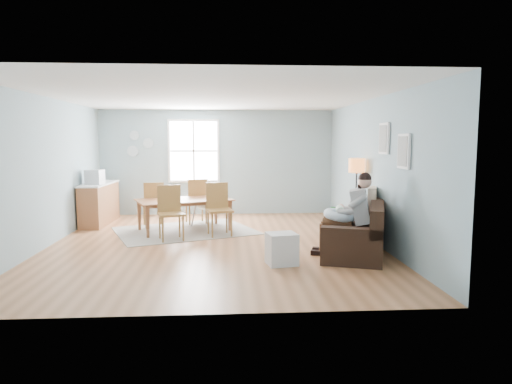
{
  "coord_description": "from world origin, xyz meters",
  "views": [
    {
      "loc": [
        0.24,
        -8.38,
        1.91
      ],
      "look_at": [
        0.76,
        -0.3,
        1.0
      ],
      "focal_mm": 32.0,
      "sensor_mm": 36.0,
      "label": 1
    }
  ],
  "objects": [
    {
      "name": "monitor",
      "position": [
        -2.7,
        1.95,
        1.11
      ],
      "size": [
        0.39,
        0.37,
        0.32
      ],
      "color": "#B4B5B9",
      "rests_on": "counter"
    },
    {
      "name": "rug",
      "position": [
        -0.65,
        1.25,
        0.01
      ],
      "size": [
        3.33,
        2.96,
        0.01
      ],
      "primitive_type": "cube",
      "rotation": [
        0.0,
        0.0,
        0.38
      ],
      "color": "gray",
      "rests_on": "room"
    },
    {
      "name": "dining_table",
      "position": [
        -0.65,
        1.25,
        0.34
      ],
      "size": [
        2.18,
        1.69,
        0.68
      ],
      "primitive_type": "imported",
      "rotation": [
        0.0,
        0.0,
        0.37
      ],
      "color": "brown",
      "rests_on": "rug"
    },
    {
      "name": "beige_pillow",
      "position": [
        2.88,
        -0.31,
        0.81
      ],
      "size": [
        0.32,
        0.56,
        0.54
      ],
      "primitive_type": "cube",
      "rotation": [
        0.0,
        0.0,
        -0.33
      ],
      "color": "beige",
      "rests_on": "sofa"
    },
    {
      "name": "sofa",
      "position": [
        2.51,
        -0.78,
        0.31
      ],
      "size": [
        1.58,
        2.36,
        0.88
      ],
      "color": "black",
      "rests_on": "room"
    },
    {
      "name": "floor_lamp",
      "position": [
        2.8,
        0.44,
        1.3
      ],
      "size": [
        0.31,
        0.31,
        1.57
      ],
      "color": "black",
      "rests_on": "room"
    },
    {
      "name": "pictures",
      "position": [
        2.97,
        -1.05,
        1.85
      ],
      "size": [
        0.05,
        1.34,
        0.74
      ],
      "color": "white",
      "rests_on": "room"
    },
    {
      "name": "chair_ne",
      "position": [
        -0.45,
        2.05,
        0.6
      ],
      "size": [
        0.59,
        0.59,
        1.04
      ],
      "color": "olive",
      "rests_on": "rug"
    },
    {
      "name": "storage_cube",
      "position": [
        1.08,
        -1.51,
        0.25
      ],
      "size": [
        0.51,
        0.47,
        0.49
      ],
      "color": "silver",
      "rests_on": "room"
    },
    {
      "name": "counter",
      "position": [
        -2.7,
        2.27,
        0.48
      ],
      "size": [
        0.55,
        1.71,
        0.95
      ],
      "color": "brown",
      "rests_on": "room"
    },
    {
      "name": "green_throw",
      "position": [
        2.66,
        -0.07,
        0.56
      ],
      "size": [
        1.23,
        1.14,
        0.04
      ],
      "primitive_type": "cube",
      "rotation": [
        0.0,
        0.0,
        -0.43
      ],
      "color": "#166320",
      "rests_on": "sofa"
    },
    {
      "name": "chair_se",
      "position": [
        0.07,
        0.81,
        0.62
      ],
      "size": [
        0.58,
        0.58,
        1.06
      ],
      "color": "olive",
      "rests_on": "rug"
    },
    {
      "name": "infant",
      "position": [
        2.14,
        -0.94,
        0.77
      ],
      "size": [
        0.21,
        0.39,
        0.14
      ],
      "color": "silver",
      "rests_on": "nursing_pillow"
    },
    {
      "name": "room",
      "position": [
        0.0,
        0.0,
        2.42
      ],
      "size": [
        8.4,
        9.4,
        3.9
      ],
      "color": "#995D36"
    },
    {
      "name": "father",
      "position": [
        2.28,
        -1.03,
        0.75
      ],
      "size": [
        1.04,
        0.66,
        1.4
      ],
      "color": "#99989B",
      "rests_on": "sofa"
    },
    {
      "name": "nursing_pillow",
      "position": [
        2.12,
        -0.97,
        0.68
      ],
      "size": [
        0.75,
        0.74,
        0.22
      ],
      "primitive_type": "torus",
      "rotation": [
        0.0,
        0.14,
        -0.47
      ],
      "color": "#CBE9FE",
      "rests_on": "father"
    },
    {
      "name": "wall_plates",
      "position": [
        -2.0,
        3.47,
        1.83
      ],
      "size": [
        0.67,
        0.02,
        0.66
      ],
      "color": "#90A6AD",
      "rests_on": "room"
    },
    {
      "name": "toddler",
      "position": [
        2.5,
        -0.56,
        0.74
      ],
      "size": [
        0.59,
        0.43,
        0.87
      ],
      "color": "white",
      "rests_on": "sofa"
    },
    {
      "name": "chair_sw",
      "position": [
        -0.86,
        0.44,
        0.61
      ],
      "size": [
        0.59,
        0.59,
        1.06
      ],
      "color": "olive",
      "rests_on": "rug"
    },
    {
      "name": "window",
      "position": [
        -0.6,
        3.46,
        1.65
      ],
      "size": [
        1.32,
        0.08,
        1.62
      ],
      "color": "white",
      "rests_on": "room"
    },
    {
      "name": "chair_nw",
      "position": [
        -1.37,
        1.69,
        0.58
      ],
      "size": [
        0.56,
        0.56,
        1.01
      ],
      "color": "olive",
      "rests_on": "rug"
    },
    {
      "name": "baby_swing",
      "position": [
        -0.27,
        2.29,
        0.44
      ],
      "size": [
        1.23,
        1.24,
        0.98
      ],
      "color": "#B4B5B9",
      "rests_on": "room"
    }
  ]
}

